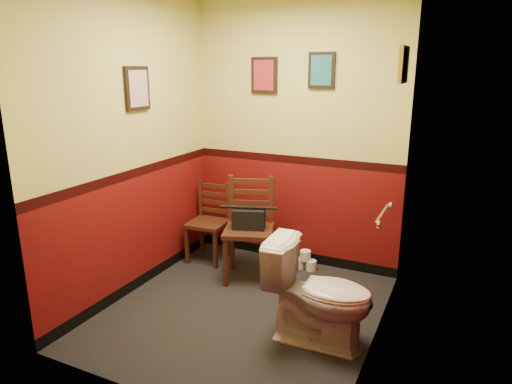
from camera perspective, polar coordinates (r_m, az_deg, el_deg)
floor at (r=4.07m, az=-1.56°, el=-14.56°), size 2.20×2.40×0.00m
wall_back at (r=4.68m, az=5.03°, el=6.93°), size 2.20×0.00×2.70m
wall_front at (r=2.61m, az=-13.77°, el=-0.22°), size 2.20×0.00×2.70m
wall_left at (r=4.21m, az=-15.24°, el=5.50°), size 0.00×2.40×2.70m
wall_right at (r=3.26m, az=15.81°, el=2.68°), size 0.00×2.40×2.70m
grab_bar at (r=3.60m, az=15.57°, el=-2.70°), size 0.05×0.56×0.06m
framed_print_back_a at (r=4.75m, az=1.03°, el=14.38°), size 0.28×0.04×0.36m
framed_print_back_b at (r=4.53m, az=8.20°, el=14.81°), size 0.26×0.04×0.34m
framed_print_left at (r=4.22m, az=-14.62°, el=12.41°), size 0.04×0.30×0.38m
framed_print_right at (r=3.78m, az=17.94°, el=14.92°), size 0.04×0.34×0.28m
toilet at (r=3.51m, az=7.90°, el=-12.59°), size 0.82×0.48×0.79m
toilet_brush at (r=3.80m, az=11.28°, el=-16.02°), size 0.13×0.13×0.45m
chair_left at (r=4.94m, az=-5.83°, el=-3.76°), size 0.42×0.42×0.84m
chair_right at (r=4.48m, az=-0.83°, el=-4.63°), size 0.59×0.59×1.00m
handbag at (r=4.40m, az=-0.91°, el=-3.36°), size 0.34×0.25×0.23m
tp_stack at (r=4.81m, az=6.18°, el=-8.59°), size 0.24×0.12×0.20m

